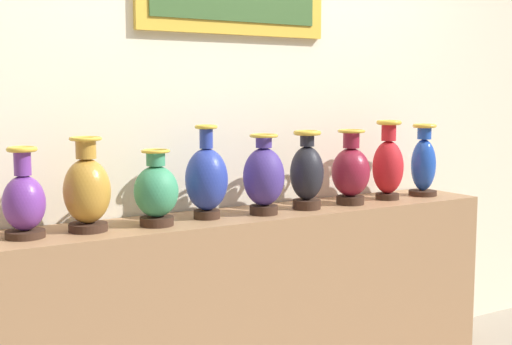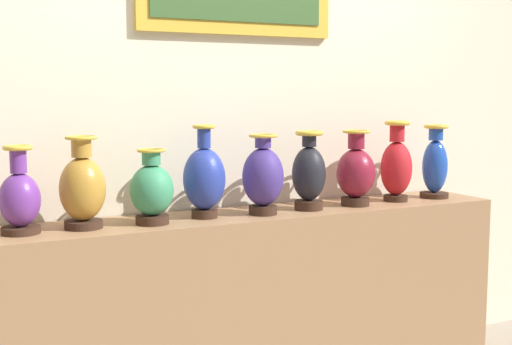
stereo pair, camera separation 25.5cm
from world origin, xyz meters
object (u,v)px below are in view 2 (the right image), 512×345
at_px(vase_onyx, 309,174).
at_px(vase_burgundy, 356,172).
at_px(vase_ochre, 83,188).
at_px(vase_crimson, 396,166).
at_px(vase_cobalt, 204,178).
at_px(vase_violet, 20,198).
at_px(vase_indigo, 263,177).
at_px(vase_sapphire, 435,165).
at_px(vase_jade, 152,190).

relative_size(vase_onyx, vase_burgundy, 1.01).
height_order(vase_ochre, vase_crimson, vase_crimson).
relative_size(vase_ochre, vase_cobalt, 0.92).
relative_size(vase_violet, vase_indigo, 0.95).
relative_size(vase_violet, vase_onyx, 0.93).
bearing_deg(vase_burgundy, vase_cobalt, 178.11).
xyz_separation_m(vase_ochre, vase_cobalt, (0.53, -0.00, 0.01)).
bearing_deg(vase_ochre, vase_crimson, -0.11).
distance_m(vase_violet, vase_sapphire, 2.07).
distance_m(vase_cobalt, vase_indigo, 0.27).
bearing_deg(vase_indigo, vase_burgundy, 1.79).
xyz_separation_m(vase_ochre, vase_sapphire, (1.82, -0.00, 0.01)).
height_order(vase_violet, vase_burgundy, vase_burgundy).
bearing_deg(vase_ochre, vase_violet, 179.81).
relative_size(vase_violet, vase_sapphire, 0.91).
distance_m(vase_jade, vase_burgundy, 1.03).
bearing_deg(vase_indigo, vase_jade, 179.36).
relative_size(vase_onyx, vase_sapphire, 0.97).
height_order(vase_ochre, vase_cobalt, vase_cobalt).
bearing_deg(vase_violet, vase_jade, -4.06).
height_order(vase_indigo, vase_sapphire, vase_sapphire).
bearing_deg(vase_onyx, vase_sapphire, 1.74).
distance_m(vase_jade, vase_cobalt, 0.26).
xyz_separation_m(vase_violet, vase_ochre, (0.24, -0.00, 0.02)).
distance_m(vase_ochre, vase_onyx, 1.04).
bearing_deg(vase_burgundy, vase_violet, 179.02).
bearing_deg(vase_cobalt, vase_burgundy, -1.89).
bearing_deg(vase_jade, vase_crimson, 1.46).
relative_size(vase_ochre, vase_jade, 1.19).
bearing_deg(vase_indigo, vase_ochre, 176.99).
bearing_deg(vase_burgundy, vase_onyx, 179.95).
distance_m(vase_indigo, vase_onyx, 0.25).
relative_size(vase_cobalt, vase_burgundy, 1.11).
xyz_separation_m(vase_cobalt, vase_crimson, (1.04, -0.00, 0.01)).
xyz_separation_m(vase_ochre, vase_indigo, (0.80, -0.04, 0.01)).
height_order(vase_jade, vase_crimson, vase_crimson).
bearing_deg(vase_burgundy, vase_sapphire, 2.65).
xyz_separation_m(vase_violet, vase_crimson, (1.81, -0.00, 0.04)).
relative_size(vase_ochre, vase_burgundy, 1.02).
bearing_deg(vase_jade, vase_indigo, -0.64).
bearing_deg(vase_crimson, vase_indigo, -177.13).
xyz_separation_m(vase_cobalt, vase_indigo, (0.27, -0.04, -0.00)).
height_order(vase_ochre, vase_onyx, vase_ochre).
distance_m(vase_jade, vase_onyx, 0.77).
relative_size(vase_indigo, vase_crimson, 0.89).
xyz_separation_m(vase_violet, vase_indigo, (1.04, -0.04, 0.03)).
xyz_separation_m(vase_ochre, vase_crimson, (1.57, -0.00, 0.02)).
bearing_deg(vase_crimson, vase_onyx, -177.55).
bearing_deg(vase_jade, vase_burgundy, 0.57).
height_order(vase_jade, vase_sapphire, vase_sapphire).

